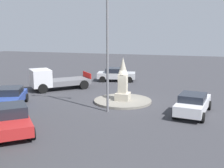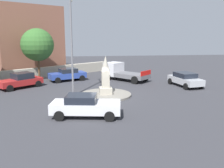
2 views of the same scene
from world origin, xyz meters
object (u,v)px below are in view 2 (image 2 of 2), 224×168
monument (106,78)px  tree_mid_cluster (37,45)px  car_white_far_side (85,105)px  truck_white_parked_right (121,72)px  car_blue_approaching (68,74)px  corner_building (25,41)px  streetlamp (71,35)px  car_silver_waiting (185,79)px  car_red_near_island (21,80)px

monument → tree_mid_cluster: 11.21m
car_white_far_side → truck_white_parked_right: bearing=-19.7°
car_blue_approaching → tree_mid_cluster: bearing=74.4°
monument → corner_building: (13.51, 9.38, 2.85)m
monument → tree_mid_cluster: tree_mid_cluster is taller
truck_white_parked_right → streetlamp: bearing=141.9°
streetlamp → corner_building: size_ratio=0.98×
car_white_far_side → car_silver_waiting: bearing=-52.0°
car_blue_approaching → car_silver_waiting: bearing=-110.9°
car_silver_waiting → monument: bearing=108.5°
corner_building → tree_mid_cluster: size_ratio=1.49×
car_blue_approaching → car_white_far_side: car_white_far_side is taller
car_white_far_side → corner_building: bearing=21.8°
streetlamp → tree_mid_cluster: (8.05, 4.17, -1.13)m
car_white_far_side → car_red_near_island: bearing=33.2°
streetlamp → car_white_far_side: bearing=-170.6°
monument → car_red_near_island: size_ratio=0.77×
streetlamp → car_silver_waiting: (2.48, -11.33, -4.47)m
car_silver_waiting → corner_building: 21.16m
car_red_near_island → car_blue_approaching: (3.25, -4.43, -0.01)m
streetlamp → car_red_near_island: 7.92m
car_silver_waiting → corner_building: bearing=59.2°
car_silver_waiting → car_white_far_side: bearing=128.0°
corner_building → truck_white_parked_right: bearing=-117.5°
streetlamp → truck_white_parked_right: (6.90, -5.42, -4.28)m
car_red_near_island → tree_mid_cluster: 5.46m
tree_mid_cluster → corner_building: bearing=25.4°
car_red_near_island → truck_white_parked_right: size_ratio=0.81×
car_red_near_island → car_white_far_side: bearing=-146.8°
car_red_near_island → car_silver_waiting: car_red_near_island is taller
streetlamp → car_blue_approaching: size_ratio=1.95×
streetlamp → monument: bearing=-97.5°
streetlamp → car_red_near_island: (3.87, 5.27, -4.46)m
car_red_near_island → tree_mid_cluster: (4.18, -1.10, 3.33)m
streetlamp → car_blue_approaching: bearing=6.7°
monument → streetlamp: streetlamp is taller
truck_white_parked_right → tree_mid_cluster: size_ratio=0.90×
car_red_near_island → tree_mid_cluster: tree_mid_cluster is taller
car_blue_approaching → tree_mid_cluster: (0.93, 3.33, 3.34)m
streetlamp → car_white_far_side: (-5.63, -0.94, -4.47)m
car_silver_waiting → car_red_near_island: bearing=85.2°
truck_white_parked_right → tree_mid_cluster: (1.16, 9.58, 3.15)m
truck_white_parked_right → car_blue_approaching: bearing=88.0°
car_blue_approaching → tree_mid_cluster: 4.81m
streetlamp → car_blue_approaching: 8.45m
car_white_far_side → corner_building: corner_building is taller
streetlamp → car_red_near_island: size_ratio=2.01×
car_blue_approaching → truck_white_parked_right: size_ratio=0.83×
corner_building → streetlamp: bearing=-153.4°
car_white_far_side → tree_mid_cluster: bearing=20.5°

